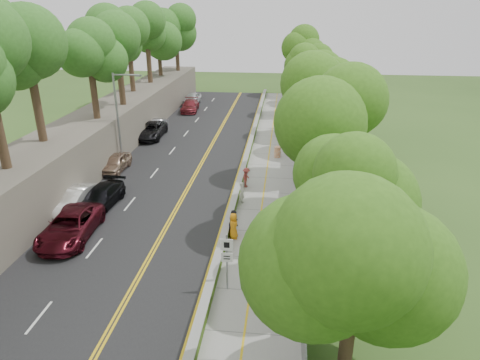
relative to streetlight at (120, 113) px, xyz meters
The scene contains 25 objects.
ground 18.08m from the streetlight, 53.23° to the right, with size 140.00×140.00×0.00m, color #33511E.
road 6.93m from the streetlight, 11.17° to the left, with size 11.20×66.00×0.04m, color black.
sidewalk 13.84m from the streetlight, ahead, with size 4.20×66.00×0.05m, color gray.
jersey_barrier 11.60m from the streetlight, ahead, with size 0.42×66.00×0.60m, color #81E615.
rock_embankment 4.15m from the streetlight, 161.78° to the left, with size 5.00×66.00×4.00m, color #595147.
chainlink_fence 15.58m from the streetlight, ahead, with size 0.04×66.00×2.00m, color slate.
trees_embankment 6.46m from the streetlight, 158.49° to the left, with size 6.40×66.00×13.00m, color #397926, non-canonical shape.
trees_fenceside 17.65m from the streetlight, ahead, with size 7.00×66.00×14.00m, color #437D1D, non-canonical shape.
streetlight is the anchor object (origin of this frame).
signpost 20.72m from the streetlight, 55.92° to the right, with size 0.62×0.09×3.10m.
construction_barrel 14.43m from the streetlight, 13.40° to the left, with size 0.61×0.61×1.00m, color #D04900.
concrete_block 19.69m from the streetlight, 39.89° to the right, with size 1.20×0.90×0.80m, color gray.
car_1 10.10m from the streetlight, 90.84° to the right, with size 1.63×4.66×1.54m, color white.
car_2 13.61m from the streetlight, 83.79° to the right, with size 2.63×5.70×1.58m, color #4B0E18.
car_3 9.54m from the streetlight, 80.34° to the right, with size 2.00×4.91×1.43m, color black.
car_4 4.26m from the streetlight, 94.54° to the right, with size 1.67×4.14×1.41m, color tan.
car_5 10.78m from the streetlight, 90.79° to the left, with size 1.49×4.26×1.40m, color #9D9FA5.
car_6 8.94m from the streetlight, 90.97° to the left, with size 2.65×5.75×1.60m, color black.
car_7 20.82m from the streetlight, 85.90° to the left, with size 2.06×5.08×1.47m, color maroon.
car_8 25.19m from the streetlight, 88.15° to the left, with size 1.86×4.62×1.57m, color silver.
painter_0 16.84m from the streetlight, 46.92° to the right, with size 0.81×0.53×1.65m, color orange.
painter_1 13.78m from the streetlight, 32.25° to the right, with size 0.60×0.39×1.64m, color silver.
painter_2 16.60m from the streetlight, 46.10° to the right, with size 0.82×0.64×1.70m, color black.
painter_3 12.55m from the streetlight, 19.87° to the right, with size 1.01×0.58×1.57m, color maroon.
person_far 19.02m from the streetlight, 44.66° to the left, with size 0.99×0.41×1.68m, color black.
Camera 1 is at (3.57, -20.52, 13.24)m, focal length 32.00 mm.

